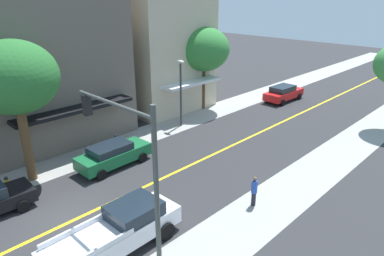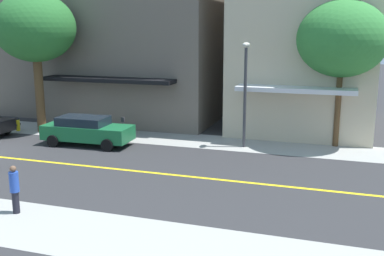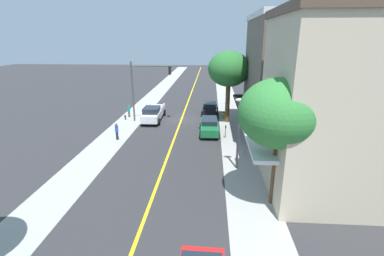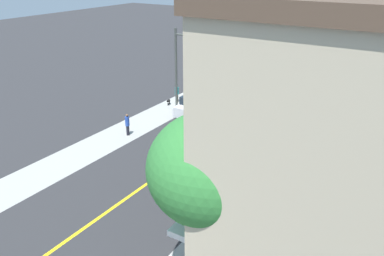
{
  "view_description": "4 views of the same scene",
  "coord_description": "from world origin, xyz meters",
  "px_view_note": "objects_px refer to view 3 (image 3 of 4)",
  "views": [
    {
      "loc": [
        14.2,
        -6.03,
        10.48
      ],
      "look_at": [
        -1.24,
        9.74,
        1.84
      ],
      "focal_mm": 32.83,
      "sensor_mm": 36.0,
      "label": 1
    },
    {
      "loc": [
        17.54,
        17.58,
        6.11
      ],
      "look_at": [
        1.4,
        12.31,
        2.43
      ],
      "focal_mm": 42.91,
      "sensor_mm": 36.0,
      "label": 2
    },
    {
      "loc": [
        -3.53,
        32.56,
        9.57
      ],
      "look_at": [
        -2.0,
        10.21,
        2.28
      ],
      "focal_mm": 26.16,
      "sensor_mm": 36.0,
      "label": 3
    },
    {
      "loc": [
        -12.89,
        27.75,
        12.0
      ],
      "look_at": [
        -0.76,
        8.48,
        2.37
      ],
      "focal_mm": 37.22,
      "sensor_mm": 36.0,
      "label": 4
    }
  ],
  "objects_px": {
    "green_sedan_left_curb": "(209,126)",
    "pedestrian_blue_shirt": "(117,131)",
    "street_tree_left_far": "(280,113)",
    "fire_hydrant": "(224,115)",
    "traffic_light_mast": "(144,83)",
    "pedestrian_teal_shirt": "(129,110)",
    "parking_meter": "(226,130)",
    "street_lamp": "(239,125)",
    "white_pickup_truck": "(153,113)",
    "black_sedan_left_curb": "(210,108)",
    "small_dog": "(125,116)",
    "street_tree_right_corner": "(229,69)"
  },
  "relations": [
    {
      "from": "traffic_light_mast",
      "to": "pedestrian_teal_shirt",
      "type": "height_order",
      "value": "traffic_light_mast"
    },
    {
      "from": "street_tree_right_corner",
      "to": "fire_hydrant",
      "type": "relative_size",
      "value": 9.47
    },
    {
      "from": "green_sedan_left_curb",
      "to": "pedestrian_blue_shirt",
      "type": "bearing_deg",
      "value": -75.69
    },
    {
      "from": "street_lamp",
      "to": "green_sedan_left_curb",
      "type": "bearing_deg",
      "value": -74.9
    },
    {
      "from": "parking_meter",
      "to": "white_pickup_truck",
      "type": "xyz_separation_m",
      "value": [
        8.38,
        -5.59,
        0.07
      ]
    },
    {
      "from": "parking_meter",
      "to": "fire_hydrant",
      "type": "bearing_deg",
      "value": -91.08
    },
    {
      "from": "green_sedan_left_curb",
      "to": "pedestrian_teal_shirt",
      "type": "bearing_deg",
      "value": -120.63
    },
    {
      "from": "street_tree_right_corner",
      "to": "fire_hydrant",
      "type": "height_order",
      "value": "street_tree_right_corner"
    },
    {
      "from": "fire_hydrant",
      "to": "black_sedan_left_curb",
      "type": "height_order",
      "value": "black_sedan_left_curb"
    },
    {
      "from": "pedestrian_teal_shirt",
      "to": "white_pickup_truck",
      "type": "bearing_deg",
      "value": 104.97
    },
    {
      "from": "green_sedan_left_curb",
      "to": "street_tree_left_far",
      "type": "bearing_deg",
      "value": 15.3
    },
    {
      "from": "traffic_light_mast",
      "to": "black_sedan_left_curb",
      "type": "height_order",
      "value": "traffic_light_mast"
    },
    {
      "from": "small_dog",
      "to": "fire_hydrant",
      "type": "bearing_deg",
      "value": 77.82
    },
    {
      "from": "small_dog",
      "to": "white_pickup_truck",
      "type": "bearing_deg",
      "value": 67.54
    },
    {
      "from": "fire_hydrant",
      "to": "green_sedan_left_curb",
      "type": "bearing_deg",
      "value": 73.22
    },
    {
      "from": "pedestrian_blue_shirt",
      "to": "parking_meter",
      "type": "bearing_deg",
      "value": -29.12
    },
    {
      "from": "street_lamp",
      "to": "pedestrian_blue_shirt",
      "type": "distance_m",
      "value": 12.69
    },
    {
      "from": "street_lamp",
      "to": "pedestrian_teal_shirt",
      "type": "height_order",
      "value": "street_lamp"
    },
    {
      "from": "street_tree_left_far",
      "to": "fire_hydrant",
      "type": "bearing_deg",
      "value": -83.45
    },
    {
      "from": "pedestrian_blue_shirt",
      "to": "traffic_light_mast",
      "type": "bearing_deg",
      "value": 41.97
    },
    {
      "from": "pedestrian_teal_shirt",
      "to": "street_lamp",
      "type": "bearing_deg",
      "value": 78.15
    },
    {
      "from": "white_pickup_truck",
      "to": "pedestrian_blue_shirt",
      "type": "height_order",
      "value": "white_pickup_truck"
    },
    {
      "from": "parking_meter",
      "to": "black_sedan_left_curb",
      "type": "height_order",
      "value": "black_sedan_left_curb"
    },
    {
      "from": "fire_hydrant",
      "to": "black_sedan_left_curb",
      "type": "bearing_deg",
      "value": -44.75
    },
    {
      "from": "street_tree_left_far",
      "to": "small_dog",
      "type": "bearing_deg",
      "value": -50.46
    },
    {
      "from": "black_sedan_left_curb",
      "to": "small_dog",
      "type": "relative_size",
      "value": 6.53
    },
    {
      "from": "pedestrian_teal_shirt",
      "to": "green_sedan_left_curb",
      "type": "bearing_deg",
      "value": 97.31
    },
    {
      "from": "small_dog",
      "to": "black_sedan_left_curb",
      "type": "bearing_deg",
      "value": 88.06
    },
    {
      "from": "fire_hydrant",
      "to": "street_tree_right_corner",
      "type": "bearing_deg",
      "value": 101.06
    },
    {
      "from": "street_tree_left_far",
      "to": "pedestrian_teal_shirt",
      "type": "xyz_separation_m",
      "value": [
        14.0,
        -18.24,
        -4.76
      ]
    },
    {
      "from": "black_sedan_left_curb",
      "to": "pedestrian_blue_shirt",
      "type": "bearing_deg",
      "value": -38.63
    },
    {
      "from": "street_tree_left_far",
      "to": "fire_hydrant",
      "type": "distance_m",
      "value": 19.36
    },
    {
      "from": "parking_meter",
      "to": "pedestrian_teal_shirt",
      "type": "height_order",
      "value": "pedestrian_teal_shirt"
    },
    {
      "from": "parking_meter",
      "to": "small_dog",
      "type": "bearing_deg",
      "value": -26.06
    },
    {
      "from": "street_lamp",
      "to": "small_dog",
      "type": "bearing_deg",
      "value": -45.27
    },
    {
      "from": "street_tree_right_corner",
      "to": "white_pickup_truck",
      "type": "bearing_deg",
      "value": 0.56
    },
    {
      "from": "street_lamp",
      "to": "pedestrian_teal_shirt",
      "type": "distance_m",
      "value": 18.55
    },
    {
      "from": "street_tree_right_corner",
      "to": "fire_hydrant",
      "type": "distance_m",
      "value": 5.91
    },
    {
      "from": "green_sedan_left_curb",
      "to": "white_pickup_truck",
      "type": "distance_m",
      "value": 7.98
    },
    {
      "from": "street_lamp",
      "to": "small_dog",
      "type": "height_order",
      "value": "street_lamp"
    },
    {
      "from": "pedestrian_blue_shirt",
      "to": "white_pickup_truck",
      "type": "bearing_deg",
      "value": 36.18
    },
    {
      "from": "traffic_light_mast",
      "to": "green_sedan_left_curb",
      "type": "height_order",
      "value": "traffic_light_mast"
    },
    {
      "from": "pedestrian_blue_shirt",
      "to": "street_tree_left_far",
      "type": "bearing_deg",
      "value": -74.02
    },
    {
      "from": "fire_hydrant",
      "to": "green_sedan_left_curb",
      "type": "xyz_separation_m",
      "value": [
        1.77,
        5.86,
        0.39
      ]
    },
    {
      "from": "white_pickup_truck",
      "to": "pedestrian_blue_shirt",
      "type": "xyz_separation_m",
      "value": [
        2.22,
        6.85,
        -0.04
      ]
    },
    {
      "from": "black_sedan_left_curb",
      "to": "pedestrian_teal_shirt",
      "type": "bearing_deg",
      "value": -75.89
    },
    {
      "from": "fire_hydrant",
      "to": "parking_meter",
      "type": "bearing_deg",
      "value": 88.92
    },
    {
      "from": "traffic_light_mast",
      "to": "parking_meter",
      "type": "bearing_deg",
      "value": -29.43
    },
    {
      "from": "street_tree_right_corner",
      "to": "white_pickup_truck",
      "type": "xyz_separation_m",
      "value": [
        8.81,
        0.09,
        -5.21
      ]
    },
    {
      "from": "street_tree_right_corner",
      "to": "pedestrian_teal_shirt",
      "type": "distance_m",
      "value": 13.33
    }
  ]
}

